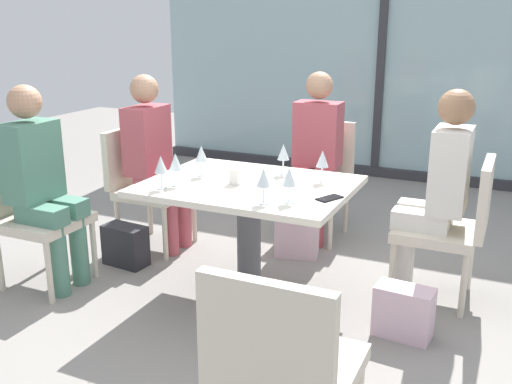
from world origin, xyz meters
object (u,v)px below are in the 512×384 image
(handbag_1, at_px, (125,245))
(cell_phone_on_table, at_px, (330,198))
(person_side_end, at_px, (41,178))
(chair_front_right, at_px, (283,364))
(wine_glass_1, at_px, (264,178))
(wine_glass_6, at_px, (289,178))
(wine_glass_5, at_px, (322,160))
(person_far_left, at_px, (155,154))
(coffee_cup, at_px, (235,176))
(chair_near_window, at_px, (319,172))
(person_near_window, at_px, (315,149))
(wine_glass_3, at_px, (283,153))
(wine_glass_0, at_px, (201,154))
(handbag_0, at_px, (297,238))
(person_far_right, at_px, (438,186))
(wine_glass_4, at_px, (175,163))
(handbag_2, at_px, (403,312))
(dining_table_main, at_px, (249,215))
(chair_far_right, at_px, (454,222))
(wine_glass_2, at_px, (161,165))
(chair_far_left, at_px, (144,180))
(chair_side_end, at_px, (31,208))

(handbag_1, bearing_deg, cell_phone_on_table, -2.71)
(person_side_end, bearing_deg, cell_phone_on_table, 7.61)
(chair_front_right, relative_size, wine_glass_1, 4.70)
(wine_glass_1, height_order, wine_glass_6, same)
(wine_glass_5, distance_m, handbag_1, 1.54)
(person_far_left, height_order, coffee_cup, person_far_left)
(wine_glass_1, distance_m, handbag_1, 1.48)
(chair_near_window, xyz_separation_m, person_near_window, (-0.00, -0.11, 0.20))
(cell_phone_on_table, bearing_deg, wine_glass_3, 164.18)
(wine_glass_6, bearing_deg, wine_glass_0, 157.64)
(person_far_left, xyz_separation_m, wine_glass_5, (1.35, -0.30, 0.16))
(person_far_left, relative_size, wine_glass_3, 6.81)
(coffee_cup, distance_m, handbag_0, 1.02)
(coffee_cup, xyz_separation_m, cell_phone_on_table, (0.57, -0.05, -0.04))
(person_far_right, distance_m, handbag_1, 2.08)
(cell_phone_on_table, xyz_separation_m, handbag_0, (-0.49, 0.85, -0.59))
(person_far_right, bearing_deg, wine_glass_4, -151.81)
(cell_phone_on_table, height_order, handbag_2, cell_phone_on_table)
(person_far_right, bearing_deg, cell_phone_on_table, -127.89)
(dining_table_main, relative_size, wine_glass_1, 6.25)
(wine_glass_3, bearing_deg, wine_glass_4, -133.50)
(chair_far_right, xyz_separation_m, handbag_1, (-2.08, -0.38, -0.36))
(chair_near_window, distance_m, person_near_window, 0.23)
(chair_far_right, xyz_separation_m, wine_glass_2, (-1.47, -0.80, 0.37))
(wine_glass_4, distance_m, coffee_cup, 0.34)
(handbag_1, bearing_deg, person_side_end, -113.16)
(wine_glass_3, height_order, handbag_0, wine_glass_3)
(wine_glass_6, bearing_deg, coffee_cup, 153.52)
(coffee_cup, xyz_separation_m, handbag_1, (-0.93, 0.16, -0.64))
(wine_glass_3, bearing_deg, person_far_left, 167.83)
(person_near_window, distance_m, handbag_1, 1.54)
(chair_front_right, bearing_deg, handbag_0, 109.17)
(person_far_right, relative_size, wine_glass_4, 6.81)
(person_near_window, relative_size, wine_glass_2, 6.81)
(chair_near_window, distance_m, wine_glass_1, 1.63)
(chair_far_left, bearing_deg, chair_front_right, -44.24)
(chair_front_right, xyz_separation_m, wine_glass_6, (-0.38, 1.02, 0.37))
(wine_glass_2, relative_size, handbag_0, 0.62)
(chair_side_end, relative_size, handbag_0, 2.90)
(chair_near_window, distance_m, wine_glass_3, 1.07)
(person_side_end, height_order, wine_glass_0, person_side_end)
(chair_far_right, bearing_deg, coffee_cup, -154.73)
(wine_glass_4, xyz_separation_m, handbag_2, (1.27, 0.17, -0.72))
(person_far_left, bearing_deg, handbag_1, -92.40)
(person_side_end, relative_size, handbag_0, 4.20)
(wine_glass_4, bearing_deg, handbag_0, 68.71)
(person_far_right, relative_size, wine_glass_3, 6.81)
(chair_near_window, distance_m, wine_glass_5, 1.19)
(wine_glass_4, distance_m, handbag_0, 1.26)
(chair_side_end, xyz_separation_m, wine_glass_2, (0.96, 0.03, 0.37))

